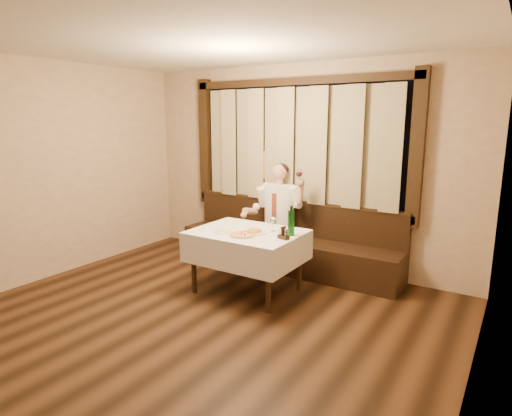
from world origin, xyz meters
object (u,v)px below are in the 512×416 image
Objects in this scene: cruet_caddy at (284,235)px; pasta_red at (254,230)px; dining_table at (247,240)px; seated_man at (277,209)px; banquette at (287,246)px; pizza at (243,235)px; green_bottle at (291,223)px; pasta_cream at (224,229)px.

pasta_red is at bearing -170.24° from cruet_caddy.
dining_table is 4.37× the size of pasta_red.
dining_table is at bearing -82.25° from seated_man.
banquette is at bearing 35.49° from seated_man.
banquette is 1.32m from pizza.
pasta_red reaches higher than pizza.
pizza is 0.19m from pasta_red.
green_bottle is at bearing 17.47° from pasta_red.
dining_table is at bearing -171.34° from cruet_caddy.
pasta_cream is 0.16× the size of seated_man.
seated_man is (-0.24, 0.96, 0.05)m from pasta_red.
pasta_cream reaches higher than dining_table.
dining_table is 0.96m from seated_man.
banquette is 1.16m from pasta_red.
dining_table is 0.60m from green_bottle.
cruet_caddy is at bearing -6.28° from pasta_red.
seated_man is (-0.66, 0.83, -0.06)m from green_bottle.
dining_table is 0.56m from cruet_caddy.
pizza is (0.08, -0.21, 0.12)m from dining_table.
dining_table is 0.87× the size of seated_man.
pasta_red is (0.12, -0.02, 0.15)m from dining_table.
dining_table is 0.25m from pizza.
seated_man reaches higher than cruet_caddy.
green_bottle is 1.06m from seated_man.
pizza is 2.10× the size of cruet_caddy.
cruet_caddy is at bearing -64.11° from banquette.
seated_man reaches higher than pasta_cream.
banquette reaches higher than pasta_red.
cruet_caddy is at bearing 17.04° from pizza.
pizza is at bearing -79.78° from seated_man.
pasta_cream is 0.74m from cruet_caddy.
green_bottle is at bearing 11.38° from dining_table.
pasta_red is at bearing -162.53° from green_bottle.
pizza is 0.28m from pasta_cream.
pasta_red reaches higher than dining_table.
banquette is at bearing 80.70° from pasta_cream.
pasta_cream is at bearing -154.56° from cruet_caddy.
cruet_caddy is 1.20m from seated_man.
pasta_cream is at bearing -93.66° from seated_man.
green_bottle reaches higher than banquette.
cruet_caddy reaches higher than pasta_cream.
cruet_caddy is (0.41, -0.05, 0.01)m from pasta_red.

